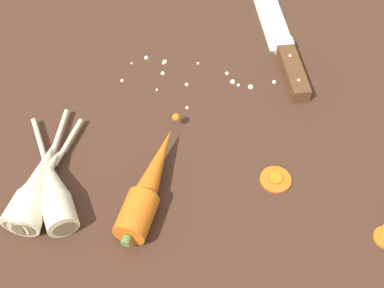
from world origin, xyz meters
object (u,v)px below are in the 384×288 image
at_px(whole_carrot, 149,184).
at_px(carrot_slice_stray_near, 276,179).
at_px(parsnip_mid_right, 52,188).
at_px(parsnip_front, 38,187).
at_px(chefs_knife, 276,26).
at_px(parsnip_mid_left, 39,185).

distance_m(whole_carrot, carrot_slice_stray_near, 0.17).
height_order(whole_carrot, parsnip_mid_right, whole_carrot).
height_order(parsnip_front, parsnip_mid_right, same).
bearing_deg(chefs_knife, parsnip_mid_left, -132.44).
distance_m(chefs_knife, whole_carrot, 0.39).
relative_size(parsnip_front, parsnip_mid_left, 0.92).
height_order(whole_carrot, carrot_slice_stray_near, whole_carrot).
bearing_deg(parsnip_mid_left, parsnip_mid_right, -11.87).
xyz_separation_m(chefs_knife, carrot_slice_stray_near, (-0.02, -0.32, -0.00)).
bearing_deg(parsnip_front, whole_carrot, 5.03).
relative_size(chefs_knife, whole_carrot, 1.65).
height_order(whole_carrot, parsnip_mid_left, whole_carrot).
bearing_deg(parsnip_mid_right, chefs_knife, 49.55).
bearing_deg(whole_carrot, carrot_slice_stray_near, 9.69).
bearing_deg(carrot_slice_stray_near, whole_carrot, -170.31).
distance_m(parsnip_mid_right, carrot_slice_stray_near, 0.30).
xyz_separation_m(whole_carrot, carrot_slice_stray_near, (0.17, 0.03, -0.02)).
height_order(chefs_knife, parsnip_mid_right, parsnip_mid_right).
bearing_deg(carrot_slice_stray_near, parsnip_front, -172.45).
relative_size(parsnip_mid_right, carrot_slice_stray_near, 4.41).
xyz_separation_m(parsnip_front, parsnip_mid_left, (0.00, 0.00, -0.00)).
bearing_deg(carrot_slice_stray_near, parsnip_mid_right, -172.01).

